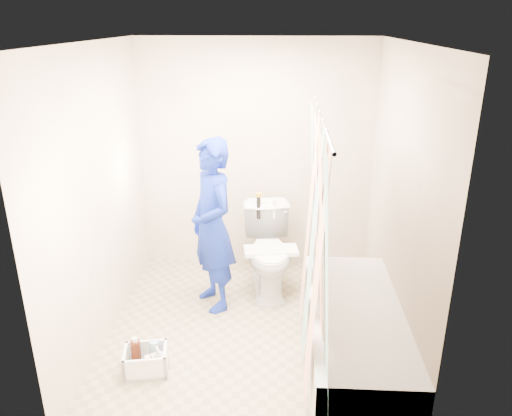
# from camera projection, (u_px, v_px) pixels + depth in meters

# --- Properties ---
(floor) EXTENTS (2.60, 2.60, 0.00)m
(floor) POSITION_uv_depth(u_px,v_px,m) (248.00, 329.00, 4.39)
(floor) COLOR #9B8F6E
(floor) RESTS_ON ground
(ceiling) EXTENTS (2.40, 2.60, 0.02)m
(ceiling) POSITION_uv_depth(u_px,v_px,m) (246.00, 42.00, 3.53)
(ceiling) COLOR silver
(ceiling) RESTS_ON wall_back
(wall_back) EXTENTS (2.40, 0.02, 2.40)m
(wall_back) POSITION_uv_depth(u_px,v_px,m) (256.00, 158.00, 5.17)
(wall_back) COLOR beige
(wall_back) RESTS_ON ground
(wall_front) EXTENTS (2.40, 0.02, 2.40)m
(wall_front) POSITION_uv_depth(u_px,v_px,m) (231.00, 282.00, 2.75)
(wall_front) COLOR beige
(wall_front) RESTS_ON ground
(wall_left) EXTENTS (0.02, 2.60, 2.40)m
(wall_left) POSITION_uv_depth(u_px,v_px,m) (99.00, 198.00, 4.02)
(wall_left) COLOR beige
(wall_left) RESTS_ON ground
(wall_right) EXTENTS (0.02, 2.60, 2.40)m
(wall_right) POSITION_uv_depth(u_px,v_px,m) (400.00, 204.00, 3.90)
(wall_right) COLOR beige
(wall_right) RESTS_ON ground
(bathtub) EXTENTS (0.70, 1.75, 0.50)m
(bathtub) POSITION_uv_depth(u_px,v_px,m) (354.00, 335.00, 3.85)
(bathtub) COLOR white
(bathtub) RESTS_ON ground
(curtain_rod) EXTENTS (0.02, 1.90, 0.02)m
(curtain_rod) POSITION_uv_depth(u_px,v_px,m) (321.00, 117.00, 3.27)
(curtain_rod) COLOR silver
(curtain_rod) RESTS_ON wall_back
(shower_curtain) EXTENTS (0.06, 1.75, 1.80)m
(shower_curtain) POSITION_uv_depth(u_px,v_px,m) (315.00, 246.00, 3.60)
(shower_curtain) COLOR white
(shower_curtain) RESTS_ON curtain_rod
(toilet) EXTENTS (0.57, 0.87, 0.83)m
(toilet) POSITION_uv_depth(u_px,v_px,m) (269.00, 251.00, 4.90)
(toilet) COLOR white
(toilet) RESTS_ON ground
(tank_lid) EXTENTS (0.53, 0.29, 0.04)m
(tank_lid) POSITION_uv_depth(u_px,v_px,m) (271.00, 251.00, 4.75)
(tank_lid) COLOR white
(tank_lid) RESTS_ON toilet
(tank_internals) EXTENTS (0.20, 0.07, 0.27)m
(tank_internals) POSITION_uv_depth(u_px,v_px,m) (263.00, 205.00, 4.95)
(tank_internals) COLOR black
(tank_internals) RESTS_ON toilet
(plumber) EXTENTS (0.64, 0.70, 1.61)m
(plumber) POSITION_uv_depth(u_px,v_px,m) (212.00, 226.00, 4.49)
(plumber) COLOR #0F139C
(plumber) RESTS_ON ground
(cleaning_caddy) EXTENTS (0.36, 0.31, 0.25)m
(cleaning_caddy) POSITION_uv_depth(u_px,v_px,m) (147.00, 361.00, 3.83)
(cleaning_caddy) COLOR white
(cleaning_caddy) RESTS_ON ground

